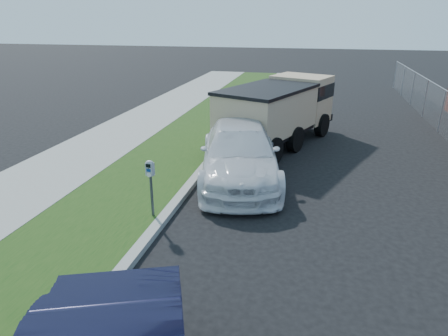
# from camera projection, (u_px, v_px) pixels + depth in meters

# --- Properties ---
(ground) EXTENTS (120.00, 120.00, 0.00)m
(ground) POSITION_uv_depth(u_px,v_px,m) (272.00, 227.00, 9.41)
(ground) COLOR black
(ground) RESTS_ON ground
(streetside) EXTENTS (6.12, 50.00, 0.15)m
(streetside) POSITION_uv_depth(u_px,v_px,m) (101.00, 174.00, 12.39)
(streetside) COLOR gray
(streetside) RESTS_ON ground
(parking_meter) EXTENTS (0.21, 0.16, 1.41)m
(parking_meter) POSITION_uv_depth(u_px,v_px,m) (150.00, 176.00, 9.32)
(parking_meter) COLOR #3F4247
(parking_meter) RESTS_ON ground
(white_wagon) EXTENTS (3.41, 5.96, 1.62)m
(white_wagon) POSITION_uv_depth(u_px,v_px,m) (241.00, 152.00, 12.09)
(white_wagon) COLOR silver
(white_wagon) RESTS_ON ground
(dump_truck) EXTENTS (4.32, 6.46, 2.38)m
(dump_truck) POSITION_uv_depth(u_px,v_px,m) (280.00, 108.00, 15.42)
(dump_truck) COLOR black
(dump_truck) RESTS_ON ground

